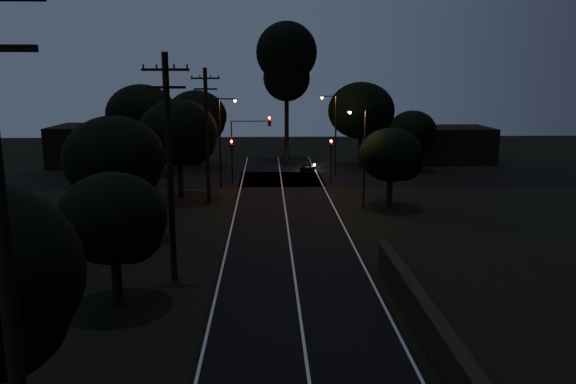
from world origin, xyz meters
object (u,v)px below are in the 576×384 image
tall_pine (287,61)px  signal_right (331,153)px  utility_pole_mid (170,165)px  streetlight_b (334,129)px  car (307,167)px  streetlight_a (222,136)px  signal_left (232,153)px  utility_pole_near (7,288)px  signal_mast (250,137)px  utility_pole_far (207,134)px  streetlight_c (362,151)px

tall_pine → signal_right: (3.60, -15.01, -8.72)m
utility_pole_mid → streetlight_b: 31.15m
tall_pine → streetlight_b: bearing=-68.6°
streetlight_b → car: bearing=150.9°
utility_pole_mid → streetlight_a: (0.69, 23.00, -1.10)m
signal_left → streetlight_a: (-0.71, -1.99, 1.80)m
utility_pole_near → streetlight_b: size_ratio=1.50×
car → streetlight_b: bearing=160.9°
signal_right → car: 6.12m
signal_mast → signal_left: bearing=-179.9°
utility_pole_near → utility_pole_far: size_ratio=1.14×
streetlight_c → utility_pole_mid: bearing=-128.3°
utility_pole_near → signal_left: size_ratio=2.93×
signal_mast → car: bearing=43.3°
signal_mast → streetlight_a: 3.13m
signal_right → streetlight_a: streetlight_a is taller
signal_right → car: (-1.79, 5.40, -2.25)m
signal_left → signal_right: size_ratio=1.00×
utility_pole_near → tall_pine: (7.00, 57.00, 5.31)m
tall_pine → streetlight_c: 26.46m
utility_pole_mid → streetlight_c: utility_pole_mid is taller
signal_mast → utility_pole_near: bearing=-94.2°
utility_pole_far → signal_left: bearing=80.1°
utility_pole_far → streetlight_c: (11.83, -2.00, -1.13)m
utility_pole_near → streetlight_a: size_ratio=1.50×
tall_pine → signal_left: tall_pine is taller
streetlight_c → car: streetlight_c is taller
car → tall_pine: bearing=-69.4°
streetlight_b → utility_pole_near: bearing=-103.8°
streetlight_a → utility_pole_near: bearing=-91.0°
tall_pine → utility_pole_mid: bearing=-99.9°
streetlight_a → streetlight_c: (11.14, -8.00, -0.29)m
signal_right → signal_mast: bearing=180.0°
utility_pole_near → streetlight_c: size_ratio=1.60×
utility_pole_far → signal_left: (1.40, 7.99, -2.65)m
streetlight_b → tall_pine: bearing=111.4°
signal_right → signal_mast: size_ratio=0.66×
streetlight_c → utility_pole_far: bearing=170.4°
utility_pole_near → signal_right: utility_pole_near is taller
utility_pole_mid → signal_right: utility_pole_mid is taller
streetlight_a → car: size_ratio=2.32×
utility_pole_near → streetlight_c: utility_pole_near is taller
utility_pole_mid → signal_mast: size_ratio=1.76×
utility_pole_far → signal_left: 8.53m
signal_left → streetlight_a: bearing=-109.6°
utility_pole_near → utility_pole_mid: bearing=90.0°
utility_pole_far → streetlight_a: size_ratio=1.31×
utility_pole_far → tall_pine: size_ratio=0.66×
streetlight_a → streetlight_c: 13.72m
streetlight_b → signal_left: bearing=-158.0°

